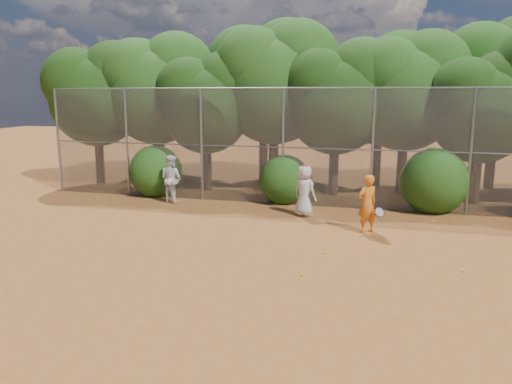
% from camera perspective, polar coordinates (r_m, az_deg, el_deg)
% --- Properties ---
extents(ground, '(80.00, 80.00, 0.00)m').
position_cam_1_polar(ground, '(11.70, 1.47, -7.85)').
color(ground, brown).
rests_on(ground, ground).
extents(fence_back, '(20.05, 0.09, 4.03)m').
position_cam_1_polar(fence_back, '(17.06, 6.02, 5.19)').
color(fence_back, gray).
rests_on(fence_back, ground).
extents(tree_0, '(4.38, 3.81, 6.00)m').
position_cam_1_polar(tree_0, '(22.34, -17.69, 10.96)').
color(tree_0, black).
rests_on(tree_0, ground).
extents(tree_1, '(4.64, 4.03, 6.35)m').
position_cam_1_polar(tree_1, '(21.54, -11.27, 11.90)').
color(tree_1, black).
rests_on(tree_1, ground).
extents(tree_2, '(3.99, 3.47, 5.47)m').
position_cam_1_polar(tree_2, '(19.89, -5.59, 10.46)').
color(tree_2, black).
rests_on(tree_2, ground).
extents(tree_3, '(4.89, 4.26, 6.70)m').
position_cam_1_polar(tree_3, '(20.12, 2.29, 12.82)').
color(tree_3, black).
rests_on(tree_3, ground).
extents(tree_4, '(4.19, 3.64, 5.73)m').
position_cam_1_polar(tree_4, '(19.09, 9.28, 10.87)').
color(tree_4, black).
rests_on(tree_4, ground).
extents(tree_5, '(4.51, 3.92, 6.17)m').
position_cam_1_polar(tree_5, '(19.78, 16.94, 11.38)').
color(tree_5, black).
rests_on(tree_5, ground).
extents(tree_6, '(3.86, 3.36, 5.29)m').
position_cam_1_polar(tree_6, '(19.00, 24.53, 9.14)').
color(tree_6, black).
rests_on(tree_6, ground).
extents(tree_9, '(4.83, 4.20, 6.62)m').
position_cam_1_polar(tree_9, '(24.05, -10.95, 12.23)').
color(tree_9, black).
rests_on(tree_9, ground).
extents(tree_10, '(5.15, 4.48, 7.06)m').
position_cam_1_polar(tree_10, '(22.51, 1.08, 13.25)').
color(tree_10, black).
rests_on(tree_10, ground).
extents(tree_11, '(4.64, 4.03, 6.35)m').
position_cam_1_polar(tree_11, '(21.39, 14.14, 11.78)').
color(tree_11, black).
rests_on(tree_11, ground).
extents(tree_12, '(5.02, 4.37, 6.88)m').
position_cam_1_polar(tree_12, '(22.34, 26.10, 11.86)').
color(tree_12, black).
rests_on(tree_12, ground).
extents(bush_0, '(2.00, 2.00, 2.00)m').
position_cam_1_polar(bush_0, '(19.32, -11.38, 2.58)').
color(bush_0, '#1C4611').
rests_on(bush_0, ground).
extents(bush_1, '(1.80, 1.80, 1.80)m').
position_cam_1_polar(bush_1, '(17.67, 3.28, 1.67)').
color(bush_1, '#1C4611').
rests_on(bush_1, ground).
extents(bush_2, '(2.20, 2.20, 2.20)m').
position_cam_1_polar(bush_2, '(17.31, 19.70, 1.50)').
color(bush_2, '#1C4611').
rests_on(bush_2, ground).
extents(player_yellow, '(0.88, 0.70, 1.64)m').
position_cam_1_polar(player_yellow, '(14.14, 12.59, -1.33)').
color(player_yellow, orange).
rests_on(player_yellow, ground).
extents(player_teen, '(0.94, 0.82, 1.65)m').
position_cam_1_polar(player_teen, '(15.76, 5.58, 0.17)').
color(player_teen, silver).
rests_on(player_teen, ground).
extents(player_white, '(0.98, 0.87, 1.70)m').
position_cam_1_polar(player_white, '(17.97, -9.68, 1.52)').
color(player_white, white).
rests_on(player_white, ground).
extents(ball_0, '(0.07, 0.07, 0.07)m').
position_cam_1_polar(ball_0, '(12.28, 7.94, -6.87)').
color(ball_0, '#DAF12B').
rests_on(ball_0, ground).
extents(ball_1, '(0.07, 0.07, 0.07)m').
position_cam_1_polar(ball_1, '(10.80, 5.24, -9.36)').
color(ball_1, '#DAF12B').
rests_on(ball_1, ground).
extents(ball_2, '(0.07, 0.07, 0.07)m').
position_cam_1_polar(ball_2, '(11.86, 22.54, -8.30)').
color(ball_2, '#DAF12B').
rests_on(ball_2, ground).
extents(ball_3, '(0.07, 0.07, 0.07)m').
position_cam_1_polar(ball_3, '(13.30, -1.35, -5.34)').
color(ball_3, '#DAF12B').
rests_on(ball_3, ground).
extents(ball_4, '(0.07, 0.07, 0.07)m').
position_cam_1_polar(ball_4, '(16.01, 19.60, -3.14)').
color(ball_4, '#DAF12B').
rests_on(ball_4, ground).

